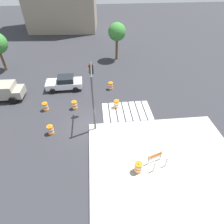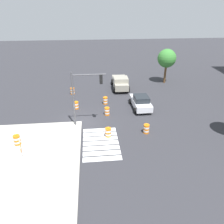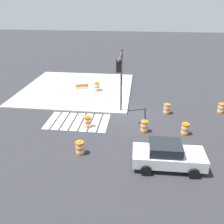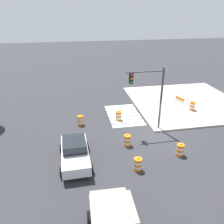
# 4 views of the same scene
# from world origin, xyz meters

# --- Properties ---
(ground_plane) EXTENTS (120.00, 120.00, 0.00)m
(ground_plane) POSITION_xyz_m (0.00, 0.00, 0.00)
(ground_plane) COLOR #2D2D33
(sidewalk_corner) EXTENTS (12.00, 12.00, 0.15)m
(sidewalk_corner) POSITION_xyz_m (6.00, -6.00, 0.07)
(sidewalk_corner) COLOR #ADA89E
(sidewalk_corner) RESTS_ON ground
(crosswalk_stripes) EXTENTS (5.10, 3.20, 0.02)m
(crosswalk_stripes) POSITION_xyz_m (4.00, 1.80, 0.01)
(crosswalk_stripes) COLOR silver
(crosswalk_stripes) RESTS_ON ground
(sports_car) EXTENTS (4.34, 2.21, 1.63)m
(sports_car) POSITION_xyz_m (-2.87, 6.95, 0.81)
(sports_car) COLOR silver
(sports_car) RESTS_ON ground
(pickup_truck) EXTENTS (5.20, 2.46, 1.92)m
(pickup_truck) POSITION_xyz_m (-9.69, 5.44, 0.97)
(pickup_truck) COLOR gray
(pickup_truck) RESTS_ON ground
(traffic_barrel_near_corner) EXTENTS (0.56, 0.56, 1.02)m
(traffic_barrel_near_corner) POSITION_xyz_m (-8.32, -1.42, 0.45)
(traffic_barrel_near_corner) COLOR orange
(traffic_barrel_near_corner) RESTS_ON ground
(traffic_barrel_crosswalk_end) EXTENTS (0.56, 0.56, 1.02)m
(traffic_barrel_crosswalk_end) POSITION_xyz_m (-4.54, 2.85, 0.45)
(traffic_barrel_crosswalk_end) COLOR orange
(traffic_barrel_crosswalk_end) RESTS_ON ground
(traffic_barrel_median_near) EXTENTS (0.56, 0.56, 1.02)m
(traffic_barrel_median_near) POSITION_xyz_m (2.70, 6.27, 0.45)
(traffic_barrel_median_near) COLOR orange
(traffic_barrel_median_near) RESTS_ON ground
(traffic_barrel_median_far) EXTENTS (0.56, 0.56, 1.02)m
(traffic_barrel_median_far) POSITION_xyz_m (-1.50, 2.82, 0.45)
(traffic_barrel_median_far) COLOR orange
(traffic_barrel_median_far) RESTS_ON ground
(traffic_barrel_far_curb) EXTENTS (0.56, 0.56, 1.02)m
(traffic_barrel_far_curb) POSITION_xyz_m (-3.49, -0.70, 0.45)
(traffic_barrel_far_curb) COLOR orange
(traffic_barrel_far_curb) RESTS_ON ground
(traffic_barrel_lane_center) EXTENTS (0.56, 0.56, 1.02)m
(traffic_barrel_lane_center) POSITION_xyz_m (2.96, 2.56, 0.45)
(traffic_barrel_lane_center) COLOR orange
(traffic_barrel_lane_center) RESTS_ON ground
(traffic_barrel_on_sidewalk) EXTENTS (0.56, 0.56, 1.02)m
(traffic_barrel_on_sidewalk) POSITION_xyz_m (3.64, -5.49, 0.60)
(traffic_barrel_on_sidewalk) COLOR orange
(traffic_barrel_on_sidewalk) RESTS_ON sidewalk_corner
(construction_barricade) EXTENTS (1.41, 1.12, 1.00)m
(construction_barricade) POSITION_xyz_m (5.16, -4.91, 0.72)
(construction_barricade) COLOR silver
(construction_barricade) RESTS_ON sidewalk_corner
(traffic_light_pole) EXTENTS (0.47, 3.29, 5.50)m
(traffic_light_pole) POSITION_xyz_m (0.58, 0.54, 3.91)
(traffic_light_pole) COLOR #4C4C51
(traffic_light_pole) RESTS_ON sidewalk_corner
(street_tree_streetside_mid) EXTENTS (2.79, 2.79, 5.24)m
(street_tree_streetside_mid) POSITION_xyz_m (-11.85, 12.83, 3.81)
(street_tree_streetside_mid) COLOR brown
(street_tree_streetside_mid) RESTS_ON ground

